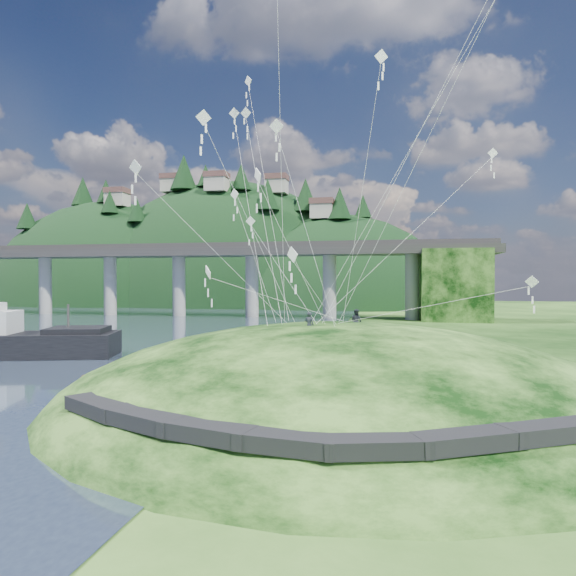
# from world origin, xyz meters

# --- Properties ---
(ground) EXTENTS (320.00, 320.00, 0.00)m
(ground) POSITION_xyz_m (0.00, 0.00, 0.00)
(ground) COLOR black
(ground) RESTS_ON ground
(grass_hill) EXTENTS (36.00, 32.00, 13.00)m
(grass_hill) POSITION_xyz_m (8.00, 2.00, -1.50)
(grass_hill) COLOR black
(grass_hill) RESTS_ON ground
(footpath) EXTENTS (22.29, 5.84, 0.83)m
(footpath) POSITION_xyz_m (7.46, -9.74, 2.08)
(footpath) COLOR black
(footpath) RESTS_ON ground
(bridge) EXTENTS (160.00, 11.00, 15.00)m
(bridge) POSITION_xyz_m (-26.46, 70.07, 9.70)
(bridge) COLOR #2D2B2B
(bridge) RESTS_ON ground
(far_ridge) EXTENTS (153.00, 70.00, 94.50)m
(far_ridge) POSITION_xyz_m (-43.58, 122.17, -7.44)
(far_ridge) COLOR black
(far_ridge) RESTS_ON ground
(work_barge) EXTENTS (20.56, 10.90, 6.94)m
(work_barge) POSITION_xyz_m (-25.67, 14.80, 1.74)
(work_barge) COLOR black
(work_barge) RESTS_ON ground
(wooden_dock) EXTENTS (15.34, 8.63, 1.12)m
(wooden_dock) POSITION_xyz_m (-3.21, 6.90, 0.49)
(wooden_dock) COLOR #3A2A17
(wooden_dock) RESTS_ON ground
(kite_flyers) EXTENTS (3.30, 3.88, 1.58)m
(kite_flyers) POSITION_xyz_m (8.03, 3.09, 5.73)
(kite_flyers) COLOR #22262E
(kite_flyers) RESTS_ON ground
(kite_swarm) EXTENTS (21.12, 15.72, 20.57)m
(kite_swarm) POSITION_xyz_m (6.18, 1.46, 17.69)
(kite_swarm) COLOR white
(kite_swarm) RESTS_ON ground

